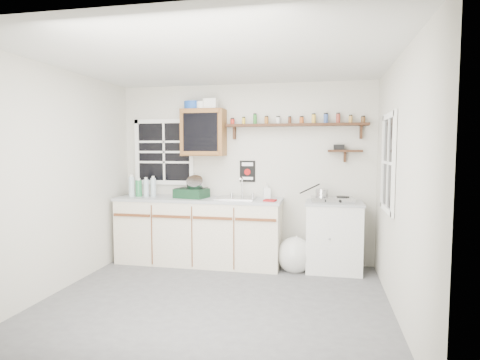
# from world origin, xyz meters

# --- Properties ---
(room) EXTENTS (3.64, 3.24, 2.54)m
(room) POSITION_xyz_m (0.00, 0.00, 1.25)
(room) COLOR #4F4F51
(room) RESTS_ON ground
(main_cabinet) EXTENTS (2.31, 0.63, 0.92)m
(main_cabinet) POSITION_xyz_m (-0.58, 1.30, 0.46)
(main_cabinet) COLOR beige
(main_cabinet) RESTS_ON floor
(right_cabinet) EXTENTS (0.73, 0.57, 0.91)m
(right_cabinet) POSITION_xyz_m (1.25, 1.32, 0.46)
(right_cabinet) COLOR silver
(right_cabinet) RESTS_ON floor
(sink) EXTENTS (0.52, 0.44, 0.29)m
(sink) POSITION_xyz_m (-0.05, 1.30, 0.93)
(sink) COLOR #B4B4B9
(sink) RESTS_ON main_cabinet
(upper_cabinet) EXTENTS (0.60, 0.32, 0.65)m
(upper_cabinet) POSITION_xyz_m (-0.55, 1.44, 1.82)
(upper_cabinet) COLOR #5D2F17
(upper_cabinet) RESTS_ON wall_back
(upper_cabinet_clutter) EXTENTS (0.47, 0.24, 0.14)m
(upper_cabinet_clutter) POSITION_xyz_m (-0.60, 1.44, 2.21)
(upper_cabinet_clutter) COLOR #18439E
(upper_cabinet_clutter) RESTS_ON upper_cabinet
(spice_shelf) EXTENTS (1.91, 0.18, 0.35)m
(spice_shelf) POSITION_xyz_m (0.73, 1.51, 1.93)
(spice_shelf) COLOR #311B0D
(spice_shelf) RESTS_ON wall_back
(secondary_shelf) EXTENTS (0.45, 0.16, 0.24)m
(secondary_shelf) POSITION_xyz_m (1.36, 1.52, 1.58)
(secondary_shelf) COLOR #311B0D
(secondary_shelf) RESTS_ON wall_back
(warning_sign) EXTENTS (0.22, 0.02, 0.30)m
(warning_sign) POSITION_xyz_m (0.05, 1.59, 1.28)
(warning_sign) COLOR black
(warning_sign) RESTS_ON wall_back
(window_back) EXTENTS (0.93, 0.03, 0.98)m
(window_back) POSITION_xyz_m (-1.20, 1.59, 1.55)
(window_back) COLOR black
(window_back) RESTS_ON wall_back
(window_right) EXTENTS (0.03, 0.78, 1.08)m
(window_right) POSITION_xyz_m (1.79, 0.55, 1.45)
(window_right) COLOR black
(window_right) RESTS_ON wall_back
(water_bottles) EXTENTS (0.37, 0.17, 0.31)m
(water_bottles) POSITION_xyz_m (-1.43, 1.29, 1.05)
(water_bottles) COLOR #ABC1C8
(water_bottles) RESTS_ON main_cabinet
(dish_rack) EXTENTS (0.48, 0.40, 0.32)m
(dish_rack) POSITION_xyz_m (-0.67, 1.30, 1.02)
(dish_rack) COLOR #10311B
(dish_rack) RESTS_ON main_cabinet
(soap_bottle) EXTENTS (0.12, 0.12, 0.21)m
(soap_bottle) POSITION_xyz_m (0.35, 1.45, 1.03)
(soap_bottle) COLOR silver
(soap_bottle) RESTS_ON main_cabinet
(rag) EXTENTS (0.17, 0.15, 0.02)m
(rag) POSITION_xyz_m (0.43, 1.16, 0.93)
(rag) COLOR maroon
(rag) RESTS_ON main_cabinet
(hotplate) EXTENTS (0.56, 0.34, 0.08)m
(hotplate) POSITION_xyz_m (1.22, 1.30, 0.95)
(hotplate) COLOR #B4B4B9
(hotplate) RESTS_ON right_cabinet
(saucepan) EXTENTS (0.38, 0.26, 0.17)m
(saucepan) POSITION_xyz_m (1.08, 1.31, 1.03)
(saucepan) COLOR #B4B4B9
(saucepan) RESTS_ON hotplate
(trash_bag) EXTENTS (0.44, 0.40, 0.50)m
(trash_bag) POSITION_xyz_m (0.75, 1.20, 0.21)
(trash_bag) COLOR silver
(trash_bag) RESTS_ON floor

